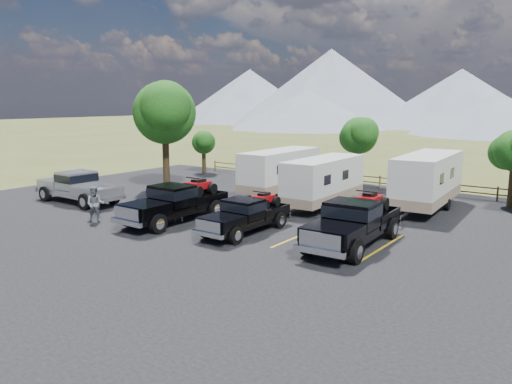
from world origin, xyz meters
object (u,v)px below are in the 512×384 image
Objects in this scene: rig_left at (176,202)px; person_b at (95,204)px; trailer_center at (324,182)px; pickup_silver at (79,187)px; tree_big_nw at (164,113)px; person_a at (178,203)px; rig_right at (354,222)px; trailer_right at (427,181)px; trailer_left at (280,172)px; rig_center at (246,214)px.

rig_left is 4.29m from person_b.
person_b is at bearing -128.41° from trailer_center.
rig_left is 1.00× the size of pickup_silver.
rig_left is at bearing -41.16° from tree_big_nw.
person_a is at bearing -4.00° from person_b.
tree_big_nw reaches higher than rig_right.
pickup_silver is 3.42× the size of person_b.
tree_big_nw is 0.82× the size of trailer_right.
trailer_center is (-5.08, 6.56, 0.46)m from rig_right.
rig_left is at bearing -5.06° from person_b.
trailer_center is 9.08m from person_a.
tree_big_nw is 18.69m from rig_right.
rig_left is 0.70× the size of trailer_right.
trailer_left reaches higher than trailer_center.
rig_left is 0.16m from person_a.
tree_big_nw is 1.17× the size of pickup_silver.
person_b is (-13.28, -13.63, -0.75)m from trailer_right.
trailer_left is at bearing -176.13° from trailer_right.
trailer_center is at bearing -153.38° from trailer_right.
pickup_silver is (-13.18, -7.99, -0.53)m from trailer_center.
trailer_right is at bearing 2.54° from person_b.
rig_right is at bearing 10.43° from rig_center.
trailer_right reaches higher than rig_left.
trailer_right is 21.54m from pickup_silver.
trailer_center reaches higher than pickup_silver.
person_a is at bearing -121.81° from trailer_center.
rig_right is 18.31m from pickup_silver.
trailer_left is 9.72m from trailer_right.
trailer_left is 4.72m from trailer_center.
trailer_left is at bearing -129.76° from person_a.
person_a is (-9.67, -1.25, -0.13)m from rig_right.
trailer_right is (5.30, 3.05, 0.16)m from trailer_center.
tree_big_nw reaches higher than rig_center.
pickup_silver is at bearing 110.32° from person_b.
rig_center is at bearing 92.77° from pickup_silver.
trailer_left is (0.26, 9.77, 0.54)m from rig_left.
rig_center is 4.39m from person_a.
rig_right is 3.58× the size of person_b.
rig_center is 0.66× the size of trailer_center.
trailer_center is 13.27m from person_b.
person_b is at bearing -65.33° from tree_big_nw.
tree_big_nw reaches higher than trailer_center.
trailer_right is at bearing 47.87° from rig_left.
rig_right is (17.36, -5.33, -4.45)m from tree_big_nw.
trailer_left is 4.52× the size of person_a.
rig_right reaches higher than pickup_silver.
tree_big_nw reaches higher than rig_left.
rig_right is at bearing 7.97° from rig_left.
rig_right is (9.69, 1.37, 0.03)m from rig_left.
rig_right is at bearing 149.04° from person_a.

